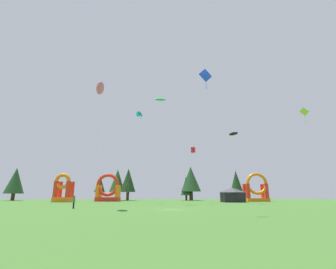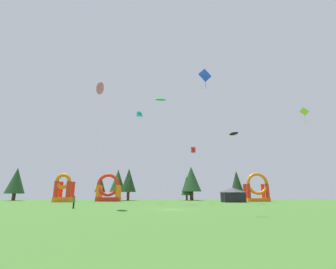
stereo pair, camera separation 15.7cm
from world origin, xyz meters
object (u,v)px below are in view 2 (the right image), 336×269
at_px(festival_tent, 233,195).
at_px(kite_cyan_box, 139,114).
at_px(inflatable_orange_dome, 108,191).
at_px(inflatable_blue_arch, 257,190).
at_px(kite_teal_diamond, 141,116).
at_px(person_midfield, 74,201).
at_px(kite_red_box, 193,150).
at_px(kite_black_parafoil, 234,134).
at_px(kite_lime_diamond, 304,113).
at_px(kite_blue_diamond, 206,76).
at_px(kite_pink_parafoil, 100,88).
at_px(inflatable_yellow_castle, 64,191).
at_px(kite_green_parafoil, 160,100).

bearing_deg(festival_tent, kite_cyan_box, -168.21).
xyz_separation_m(inflatable_orange_dome, inflatable_blue_arch, (39.58, -3.28, 0.22)).
relative_size(kite_teal_diamond, inflatable_orange_dome, 2.82).
xyz_separation_m(kite_cyan_box, person_midfield, (-7.12, -18.87, -19.33)).
bearing_deg(kite_red_box, kite_teal_diamond, 162.94).
xyz_separation_m(kite_black_parafoil, festival_tent, (1.40, 7.98, -13.33)).
distance_m(kite_red_box, inflatable_orange_dome, 27.83).
height_order(kite_black_parafoil, kite_cyan_box, kite_cyan_box).
relative_size(kite_black_parafoil, kite_red_box, 1.31).
relative_size(kite_black_parafoil, kite_cyan_box, 0.74).
height_order(kite_lime_diamond, kite_blue_diamond, kite_blue_diamond).
xyz_separation_m(kite_cyan_box, kite_blue_diamond, (9.95, -29.24, -5.15)).
xyz_separation_m(kite_cyan_box, inflatable_orange_dome, (-8.61, 12.72, -17.78)).
xyz_separation_m(kite_pink_parafoil, kite_teal_diamond, (4.99, 19.96, 2.21)).
xyz_separation_m(inflatable_yellow_castle, festival_tent, (41.82, -3.60, -0.97)).
distance_m(kite_teal_diamond, inflatable_orange_dome, 23.32).
bearing_deg(kite_teal_diamond, kite_lime_diamond, -47.43).
distance_m(kite_pink_parafoil, inflatable_orange_dome, 36.17).
bearing_deg(inflatable_orange_dome, kite_lime_diamond, -49.47).
height_order(kite_cyan_box, festival_tent, kite_cyan_box).
bearing_deg(inflatable_yellow_castle, kite_green_parafoil, -30.49).
height_order(kite_black_parafoil, inflatable_yellow_castle, kite_black_parafoil).
height_order(kite_teal_diamond, festival_tent, kite_teal_diamond).
height_order(kite_cyan_box, inflatable_blue_arch, kite_cyan_box).
height_order(kite_lime_diamond, kite_cyan_box, kite_cyan_box).
distance_m(kite_black_parafoil, kite_cyan_box, 22.43).
distance_m(kite_cyan_box, inflatable_orange_dome, 23.50).
relative_size(kite_pink_parafoil, inflatable_blue_arch, 2.49).
xyz_separation_m(inflatable_orange_dome, festival_tent, (31.57, -7.93, -0.91)).
bearing_deg(kite_green_parafoil, kite_teal_diamond, 127.56).
xyz_separation_m(kite_cyan_box, inflatable_yellow_castle, (-18.87, 8.39, -17.72)).
relative_size(kite_green_parafoil, festival_tent, 4.45).
bearing_deg(kite_teal_diamond, kite_cyan_box, -173.45).
relative_size(kite_teal_diamond, person_midfield, 11.55).
xyz_separation_m(kite_red_box, person_midfield, (-19.40, -15.35, -10.15)).
distance_m(kite_green_parafoil, kite_teal_diamond, 7.51).
bearing_deg(inflatable_blue_arch, kite_green_parafoil, -149.79).
distance_m(kite_pink_parafoil, inflatable_blue_arch, 48.28).
distance_m(kite_black_parafoil, person_midfield, 35.54).
relative_size(kite_black_parafoil, kite_green_parafoil, 0.69).
relative_size(kite_pink_parafoil, inflatable_yellow_castle, 2.66).
bearing_deg(person_midfield, inflatable_orange_dome, 129.62).
distance_m(kite_cyan_box, inflatable_yellow_castle, 27.21).
relative_size(kite_green_parafoil, kite_pink_parafoil, 1.22).
bearing_deg(festival_tent, inflatable_yellow_castle, 175.08).
xyz_separation_m(kite_red_box, kite_green_parafoil, (-7.27, -2.15, 10.68)).
height_order(kite_green_parafoil, kite_pink_parafoil, kite_green_parafoil).
xyz_separation_m(kite_red_box, festival_tent, (10.67, 8.31, -9.50)).
distance_m(kite_cyan_box, kite_teal_diamond, 0.78).
bearing_deg(kite_cyan_box, kite_pink_parafoil, -102.46).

